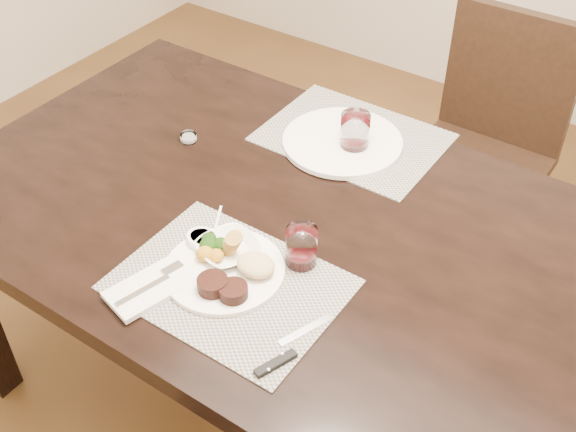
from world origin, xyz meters
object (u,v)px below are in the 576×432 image
Objects in this scene: cracker_bowl at (228,249)px; far_plate at (342,142)px; wine_glass_near at (301,248)px; chair_far at (488,138)px; steak_knife at (283,355)px; dinner_plate at (228,270)px.

far_plate is (-0.01, 0.50, -0.01)m from cracker_bowl.
cracker_bowl is 0.16m from wine_glass_near.
steak_knife is (0.07, -1.27, 0.26)m from chair_far.
wine_glass_near is at bearing 26.79° from cracker_bowl.
chair_far is 1.20m from dinner_plate.
steak_knife is at bearing -86.85° from chair_far.
chair_far is 4.35× the size of steak_knife.
cracker_bowl is at bearing 168.48° from steak_knife.
dinner_plate reaches higher than steak_knife.
chair_far is 9.66× the size of wine_glass_near.
far_plate is at bearing -108.06° from chair_far.
steak_knife is at bearing -33.33° from dinner_plate.
dinner_plate is 1.24× the size of steak_knife.
dinner_plate is 0.82× the size of far_plate.
steak_knife is 0.71m from far_plate.
far_plate is at bearing 91.57° from cracker_bowl.
cracker_bowl is at bearing -88.43° from far_plate.
dinner_plate is 0.55m from far_plate.
wine_glass_near is 0.46m from far_plate.
wine_glass_near is at bearing -92.41° from chair_far.
dinner_plate is (-0.15, -1.16, 0.27)m from chair_far.
steak_knife is 0.66× the size of far_plate.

